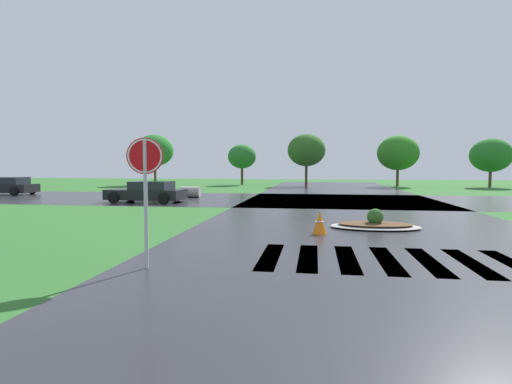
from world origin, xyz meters
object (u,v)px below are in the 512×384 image
object	(u,v)px
median_island	(375,224)
drainage_pipe_stack	(190,192)
stop_sign	(145,171)
car_silver_hatch	(6,186)
traffic_cone	(320,223)
car_white_sedan	(147,192)

from	to	relation	value
median_island	drainage_pipe_stack	world-z (taller)	drainage_pipe_stack
stop_sign	car_silver_hatch	distance (m)	27.16
car_silver_hatch	traffic_cone	xyz separation A→B (m)	(23.10, -14.06, -0.27)
car_white_sedan	stop_sign	bearing A→B (deg)	116.01
drainage_pipe_stack	car_silver_hatch	bearing A→B (deg)	177.64
stop_sign	drainage_pipe_stack	xyz separation A→B (m)	(-4.89, 18.32, -1.68)
car_white_sedan	median_island	bearing A→B (deg)	147.77
car_silver_hatch	traffic_cone	world-z (taller)	car_silver_hatch
median_island	drainage_pipe_stack	distance (m)	15.92
traffic_cone	car_white_sedan	bearing A→B (deg)	135.79
median_island	car_white_sedan	world-z (taller)	car_white_sedan
stop_sign	median_island	bearing A→B (deg)	38.12
car_white_sedan	traffic_cone	xyz separation A→B (m)	(10.01, -9.74, -0.24)
median_island	car_silver_hatch	world-z (taller)	car_silver_hatch
stop_sign	median_island	distance (m)	8.65
stop_sign	car_silver_hatch	size ratio (longest dim) A/B	0.60
car_silver_hatch	traffic_cone	distance (m)	27.04
stop_sign	drainage_pipe_stack	bearing A→B (deg)	94.51
traffic_cone	median_island	bearing A→B (deg)	37.29
median_island	car_silver_hatch	distance (m)	28.01
car_silver_hatch	car_white_sedan	world-z (taller)	car_silver_hatch
median_island	car_white_sedan	bearing A→B (deg)	145.27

